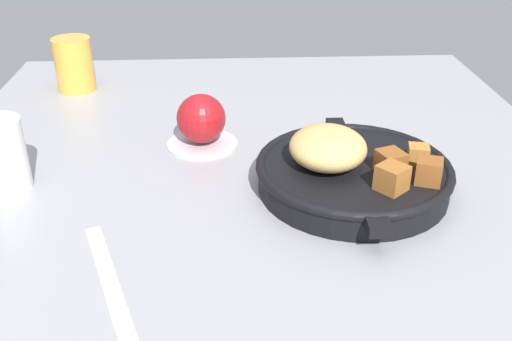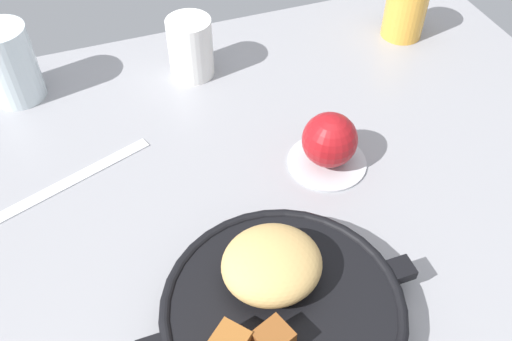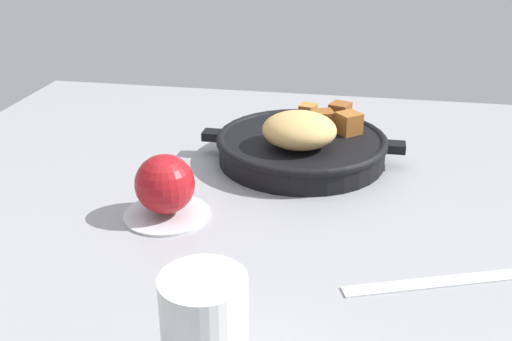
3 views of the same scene
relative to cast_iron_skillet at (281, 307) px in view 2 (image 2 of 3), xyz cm
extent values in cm
cube|color=gray|center=(2.62, 11.30, -3.89)|extent=(101.92, 86.26, 2.40)
cylinder|color=black|center=(0.10, -0.32, -0.98)|extent=(23.01, 23.01, 3.43)
torus|color=black|center=(0.10, -0.32, 0.46)|extent=(23.75, 23.75, 1.20)
cube|color=black|center=(12.82, -0.32, 0.22)|extent=(2.64, 2.40, 1.20)
ellipsoid|color=tan|center=(0.13, 2.96, 3.06)|extent=(9.83, 9.20, 4.64)
cube|color=brown|center=(-2.36, -4.00, 2.12)|extent=(3.80, 3.66, 2.77)
cylinder|color=#B7BABF|center=(13.60, 18.40, -2.39)|extent=(10.03, 10.03, 0.60)
sphere|color=maroon|center=(13.60, 18.40, 1.34)|extent=(6.86, 6.86, 6.86)
cube|color=silver|center=(-17.48, 26.07, -2.51)|extent=(21.16, 9.01, 0.36)
cylinder|color=white|center=(2.23, 42.28, 1.78)|extent=(6.46, 6.46, 8.94)
cylinder|color=gold|center=(37.06, 40.89, 1.86)|extent=(6.49, 6.49, 9.12)
cylinder|color=silver|center=(-21.94, 45.53, 2.77)|extent=(7.24, 7.24, 10.92)
camera|label=1|loc=(-61.45, 14.69, 33.45)|focal=41.05mm
camera|label=2|loc=(-11.51, -24.98, 48.31)|focal=39.28mm
camera|label=3|loc=(-7.31, 75.76, 30.44)|focal=41.53mm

